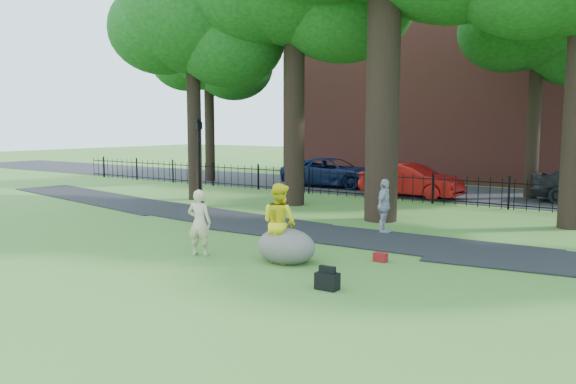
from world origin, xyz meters
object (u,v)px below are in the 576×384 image
Objects in this scene: boulder at (286,244)px; red_sedan at (411,180)px; man at (279,223)px; woman at (199,223)px; lamppost at (199,164)px.

boulder is 13.28m from red_sedan.
man is 0.53m from boulder.
woman is 0.48× the size of lamppost.
boulder is at bearing -19.24° from lamppost.
boulder is 9.82m from lamppost.
lamppost is at bearing 144.65° from red_sedan.
man is 0.54× the size of lamppost.
man is at bearing -168.87° from red_sedan.
man reaches higher than woman.
red_sedan is (-0.03, 13.73, -0.08)m from woman.
red_sedan is (-2.18, 13.09, 0.32)m from boulder.
man is at bearing -152.40° from boulder.
boulder is 0.32× the size of red_sedan.
woman is 2.28m from boulder.
man is 0.41× the size of red_sedan.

